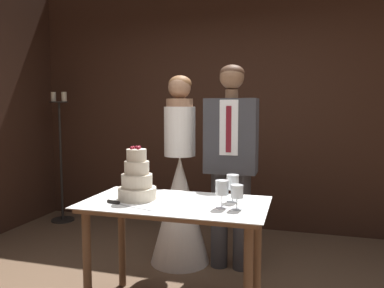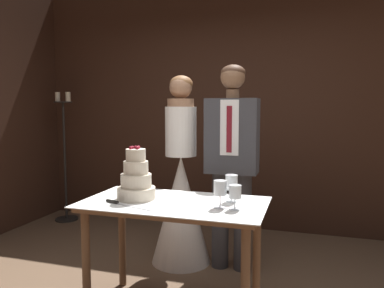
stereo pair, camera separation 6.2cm
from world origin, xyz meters
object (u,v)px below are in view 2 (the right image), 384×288
at_px(cake_table, 174,218).
at_px(wine_glass_far, 235,192).
at_px(wine_glass_near, 220,189).
at_px(wine_glass_middle, 231,183).
at_px(groom, 232,155).
at_px(cake_knife, 120,203).
at_px(bride, 181,195).
at_px(tiered_cake, 136,180).
at_px(candle_stand, 65,162).

height_order(cake_table, wine_glass_far, wine_glass_far).
xyz_separation_m(wine_glass_near, wine_glass_middle, (0.04, 0.17, 0.01)).
bearing_deg(cake_table, wine_glass_near, -10.22).
distance_m(wine_glass_near, groom, 0.90).
relative_size(cake_knife, bride, 0.23).
relative_size(wine_glass_near, bride, 0.10).
bearing_deg(wine_glass_far, wine_glass_middle, 108.06).
relative_size(wine_glass_far, bride, 0.09).
height_order(cake_knife, wine_glass_middle, wine_glass_middle).
relative_size(wine_glass_middle, groom, 0.10).
distance_m(cake_table, groom, 0.92).
bearing_deg(wine_glass_near, cake_table, 169.78).
height_order(cake_table, tiered_cake, tiered_cake).
bearing_deg(cake_table, groom, 74.22).
xyz_separation_m(tiered_cake, groom, (0.51, 0.83, 0.10)).
relative_size(cake_table, bride, 0.73).
xyz_separation_m(bride, groom, (0.47, -0.00, 0.38)).
bearing_deg(bride, candle_stand, 156.39).
distance_m(wine_glass_middle, groom, 0.73).
relative_size(tiered_cake, wine_glass_far, 2.40).
bearing_deg(groom, wine_glass_middle, -79.03).
bearing_deg(cake_table, cake_knife, -150.52).
bearing_deg(bride, wine_glass_near, -57.40).
bearing_deg(bride, tiered_cake, -93.05).
relative_size(cake_table, groom, 0.70).
distance_m(cake_table, tiered_cake, 0.37).
relative_size(wine_glass_near, candle_stand, 0.11).
bearing_deg(candle_stand, wine_glass_middle, -31.92).
relative_size(bride, groom, 0.96).
xyz_separation_m(cake_table, cake_knife, (-0.31, -0.18, 0.12)).
relative_size(tiered_cake, bride, 0.22).
bearing_deg(cake_table, tiered_cake, -179.19).
bearing_deg(wine_glass_far, tiered_cake, 174.71).
bearing_deg(wine_glass_near, candle_stand, 144.77).
bearing_deg(wine_glass_far, cake_table, 170.83).
height_order(cake_knife, candle_stand, candle_stand).
xyz_separation_m(cake_knife, wine_glass_near, (0.65, 0.12, 0.11)).
height_order(cake_knife, wine_glass_far, wine_glass_far).
bearing_deg(candle_stand, tiered_cake, -42.59).
height_order(wine_glass_middle, bride, bride).
distance_m(cake_table, wine_glass_far, 0.49).
relative_size(wine_glass_middle, wine_glass_far, 1.19).
relative_size(wine_glass_near, wine_glass_middle, 0.96).
bearing_deg(tiered_cake, wine_glass_near, -5.25).
bearing_deg(cake_knife, cake_table, 45.65).
height_order(cake_table, wine_glass_middle, wine_glass_middle).
bearing_deg(candle_stand, bride, -23.61).
distance_m(cake_table, bride, 0.86).
xyz_separation_m(cake_table, tiered_cake, (-0.28, -0.00, 0.24)).
height_order(cake_knife, bride, bride).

